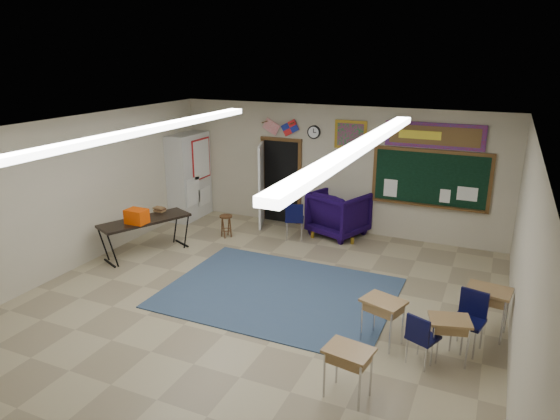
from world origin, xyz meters
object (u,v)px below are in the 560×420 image
at_px(student_desk_front_right, 486,309).
at_px(wooden_stool, 226,226).
at_px(wingback_armchair, 339,213).
at_px(folding_table, 146,235).
at_px(student_desk_front_left, 382,319).

xyz_separation_m(student_desk_front_right, wooden_stool, (-5.76, 2.06, -0.15)).
relative_size(student_desk_front_right, wooden_stool, 1.45).
distance_m(wingback_armchair, folding_table, 4.42).
distance_m(folding_table, wooden_stool, 1.92).
bearing_deg(folding_table, student_desk_front_right, 20.84).
xyz_separation_m(wingback_armchair, wooden_stool, (-2.35, -1.23, -0.26)).
relative_size(wingback_armchair, student_desk_front_left, 1.65).
distance_m(wingback_armchair, wooden_stool, 2.67).
distance_m(student_desk_front_left, student_desk_front_right, 1.65).
bearing_deg(student_desk_front_right, wooden_stool, 167.80).
bearing_deg(student_desk_front_right, wingback_armchair, 143.47).
bearing_deg(folding_table, student_desk_front_left, 10.67).
relative_size(folding_table, wooden_stool, 3.78).
height_order(student_desk_front_left, wooden_stool, student_desk_front_left).
distance_m(student_desk_front_left, folding_table, 5.57).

